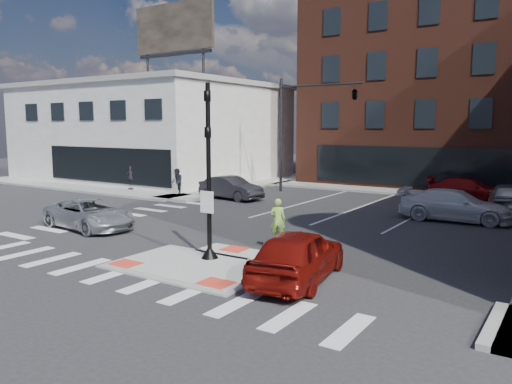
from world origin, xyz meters
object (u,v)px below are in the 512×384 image
Objects in this scene: white_pickup at (455,205)px; bg_car_silver at (508,197)px; pedestrian_b at (131,178)px; red_sedan at (298,255)px; bg_car_dark at (231,188)px; bg_car_red at (469,189)px; silver_suv at (90,214)px; cyclist at (278,234)px; pedestrian_a at (177,181)px.

bg_car_silver is (1.86, 4.39, 0.04)m from white_pickup.
red_sedan is at bearing -33.02° from pedestrian_b.
pedestrian_b is (-8.24, -0.86, 0.27)m from bg_car_dark.
bg_car_red is at bearing 2.37° from white_pickup.
bg_car_silver is 2.79× the size of pedestrian_b.
bg_car_red is (12.82, 18.73, 0.04)m from silver_suv.
cyclist is (-3.43, -17.68, -0.04)m from bg_car_red.
cyclist is 20.00m from pedestrian_b.
pedestrian_b is (-17.76, 9.20, 0.33)m from cyclist.
cyclist is at bearing 165.35° from bg_car_red.
cyclist reaches higher than white_pickup.
cyclist is at bearing -129.62° from bg_car_dark.
pedestrian_a is at bearing 6.02° from bg_car_silver.
white_pickup is 1.20× the size of bg_car_dark.
pedestrian_b reaches higher than bg_car_silver.
bg_car_dark is at bearing 6.64° from bg_car_silver.
red_sedan is at bearing 108.45° from cyclist.
bg_car_dark is 2.61× the size of pedestrian_b.
pedestrian_a is at bearing -57.11° from cyclist.
silver_suv is 9.44m from cyclist.
white_pickup reaches higher than bg_car_dark.
bg_car_dark is (-0.13, 11.11, 0.06)m from silver_suv.
bg_car_silver is at bearing 37.87° from pedestrian_a.
white_pickup is 1.08× the size of bg_car_red.
silver_suv is at bearing 35.93° from bg_car_silver.
red_sedan is 2.77× the size of pedestrian_b.
cyclist is (-6.04, -14.51, -0.13)m from bg_car_silver.
red_sedan is 17.35m from bg_car_dark.
pedestrian_a reaches higher than pedestrian_b.
pedestrian_b is at bearing 108.15° from bg_car_red.
bg_car_red is at bearing -27.72° from silver_suv.
white_pickup is 21.96m from pedestrian_b.
silver_suv is 1.02× the size of bg_car_silver.
pedestrian_b is at bearing 89.10° from white_pickup.
silver_suv is 0.91× the size of white_pickup.
bg_car_silver is 2.78× the size of pedestrian_a.
pedestrian_a is (-17.50, -0.92, 0.23)m from white_pickup.
bg_car_silver is at bearing -26.23° from white_pickup.
bg_car_dark is 2.60× the size of pedestrian_a.
silver_suv is at bearing -17.04° from red_sedan.
cyclist is (-2.30, 2.65, -0.13)m from red_sedan.
white_pickup is at bearing -134.92° from cyclist.
pedestrian_b is (-4.44, 0.00, -0.00)m from pedestrian_a.
pedestrian_b reaches higher than white_pickup.
bg_car_silver is 2.36× the size of cyclist.
silver_suv is 1.09× the size of bg_car_dark.
white_pickup is (13.57, 11.17, 0.10)m from silver_suv.
pedestrian_a is (-19.36, -5.31, 0.20)m from bg_car_silver.
cyclist is (9.51, -10.06, -0.06)m from bg_car_dark.
bg_car_silver is at bearing 10.14° from pedestrian_b.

